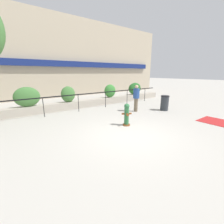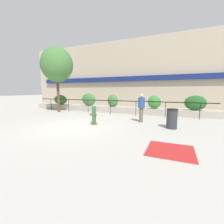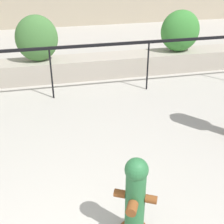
% 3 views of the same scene
% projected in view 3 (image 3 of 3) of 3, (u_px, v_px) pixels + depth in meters
% --- Properties ---
extents(planter_wall_low, '(18.00, 0.70, 0.50)m').
position_uv_depth(planter_wall_low, '(50.00, 70.00, 7.70)').
color(planter_wall_low, '#ADA393').
rests_on(planter_wall_low, ground).
extents(fence_railing_segment, '(15.00, 0.05, 1.15)m').
position_uv_depth(fence_railing_segment, '(49.00, 53.00, 6.39)').
color(fence_railing_segment, black).
rests_on(fence_railing_segment, ground).
extents(hedge_bush_2, '(0.99, 0.63, 1.09)m').
position_uv_depth(hedge_bush_2, '(37.00, 38.00, 7.28)').
color(hedge_bush_2, '#427538').
rests_on(hedge_bush_2, planter_wall_low).
extents(hedge_bush_3, '(1.02, 0.70, 1.05)m').
position_uv_depth(hedge_bush_3, '(180.00, 31.00, 7.97)').
color(hedge_bush_3, '#387F33').
rests_on(hedge_bush_3, planter_wall_low).
extents(fire_hydrant, '(0.47, 0.49, 1.08)m').
position_uv_depth(fire_hydrant, '(135.00, 199.00, 3.39)').
color(fire_hydrant, brown).
rests_on(fire_hydrant, ground).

